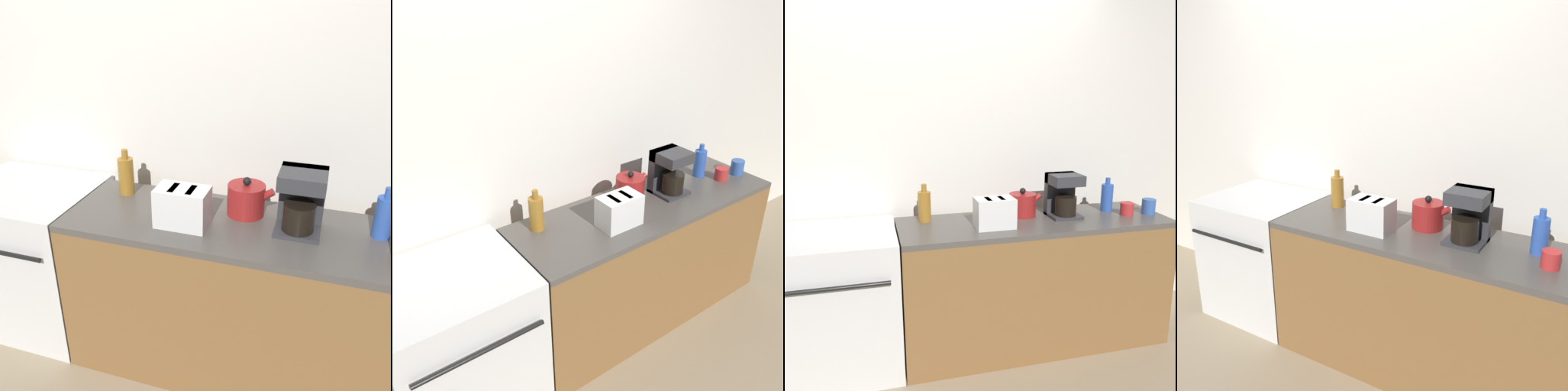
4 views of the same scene
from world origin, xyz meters
The scene contains 11 objects.
ground_plane centered at (0.00, 0.00, 0.00)m, with size 12.00×12.00×0.00m, color tan.
wall_back centered at (0.00, 0.72, 1.30)m, with size 8.00×0.05×2.60m.
stove centered at (-0.65, 0.33, 0.46)m, with size 0.76×0.70×0.89m.
counter_block centered at (0.65, 0.30, 0.45)m, with size 1.82×0.59×0.89m.
kettle centered at (0.60, 0.41, 0.97)m, with size 0.23×0.19×0.20m.
toaster centered at (0.34, 0.21, 0.99)m, with size 0.25×0.16×0.19m.
coffee_maker centered at (0.87, 0.34, 1.04)m, with size 0.21×0.21×0.30m.
bottle_blue centered at (1.23, 0.38, 0.99)m, with size 0.08×0.08×0.24m.
bottle_amber centered at (-0.07, 0.45, 1.00)m, with size 0.08×0.08×0.25m.
cup_blue centered at (1.48, 0.24, 0.94)m, with size 0.09×0.09×0.11m.
cup_red centered at (1.31, 0.25, 0.93)m, with size 0.09×0.09×0.09m.
Camera 3 is at (-0.42, -2.32, 1.74)m, focal length 40.00 mm.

